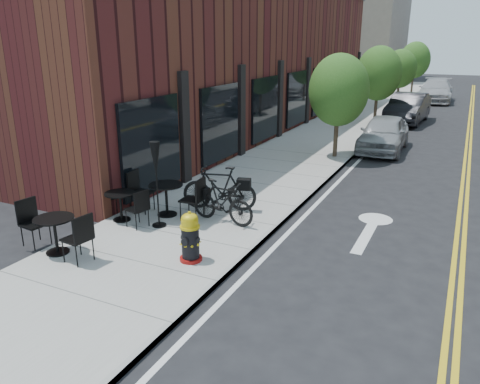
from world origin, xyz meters
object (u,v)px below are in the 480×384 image
Objects in this scene: fire_hydrant at (190,237)px; parked_car_a at (384,133)px; bistro_set_a at (120,202)px; bistro_set_b at (55,230)px; bistro_set_c at (166,195)px; patio_umbrella at (156,166)px; bicycle_left at (219,188)px; parked_car_b at (408,108)px; bicycle_right at (222,202)px; parked_car_c at (436,91)px.

fire_hydrant is 0.25× the size of parked_car_a.
bistro_set_b is at bearing -75.63° from bistro_set_a.
fire_hydrant is 2.71m from bistro_set_c.
bistro_set_a is 0.86× the size of patio_umbrella.
bistro_set_b is 0.93× the size of patio_umbrella.
parked_car_a is (2.58, 9.38, 0.02)m from bicycle_left.
bistro_set_b is 0.40× the size of parked_car_b.
patio_umbrella is at bearing 131.90° from bicycle_right.
parked_car_b is at bearing 89.09° from parked_car_a.
parked_car_a reaches higher than bicycle_right.
parked_car_a is at bearing 67.61° from bistro_set_c.
bistro_set_b is (-2.30, -3.02, -0.02)m from bicycle_right.
parked_car_a reaches higher than bistro_set_c.
bicycle_right is at bearing 34.76° from patio_umbrella.
bicycle_right is 0.41× the size of parked_car_a.
bistro_set_c is (-1.89, 1.93, 0.04)m from fire_hydrant.
parked_car_a is (2.10, 10.16, 0.07)m from bicycle_right.
bistro_set_a is at bearing -99.58° from parked_car_b.
parked_car_a is at bearing 84.90° from fire_hydrant.
fire_hydrant is 0.22× the size of parked_car_b.
bistro_set_a is 0.41× the size of parked_car_a.
bistro_set_b is at bearing -98.30° from parked_car_b.
parked_car_c is (2.37, 30.21, 0.19)m from fire_hydrant.
parked_car_c is (2.76, 28.10, 0.16)m from bicycle_right.
bicycle_right is (0.49, -0.77, -0.06)m from bicycle_left.
parked_car_b is 10.42m from parked_car_c.
fire_hydrant is at bearing -48.80° from bistro_set_c.
bicycle_left is 1.02× the size of bistro_set_b.
parked_car_c is (0.67, 17.95, 0.09)m from parked_car_a.
bistro_set_b is 21.19m from parked_car_b.
bicycle_right is 2.50m from bistro_set_a.
bicycle_left is 1.11× the size of bicycle_right.
bicycle_left is 0.95× the size of patio_umbrella.
bicycle_left is 17.12m from parked_car_b.
bicycle_left is 0.98× the size of bistro_set_c.
parked_car_c is (5.07, 31.13, 0.18)m from bistro_set_b.
bistro_set_a is 11.96m from parked_car_a.
parked_car_b is at bearing 91.10° from bistro_set_a.
parked_car_b reaches higher than bistro_set_b.
bistro_set_c is 0.47× the size of parked_car_a.
bicycle_left is 0.35× the size of parked_car_c.
bistro_set_c is at bearing -110.10° from parked_car_a.
patio_umbrella is 0.48× the size of parked_car_a.
bistro_set_b is at bearing -158.39° from fire_hydrant.
bicycle_left is 27.52m from parked_car_c.
bistro_set_c is 1.20m from patio_umbrella.
bicycle_right is at bearing -102.57° from parked_car_a.
bistro_set_c reaches higher than fire_hydrant.
bicycle_left is (-0.89, 2.88, 0.09)m from fire_hydrant.
patio_umbrella is at bearing -40.55° from bicycle_left.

